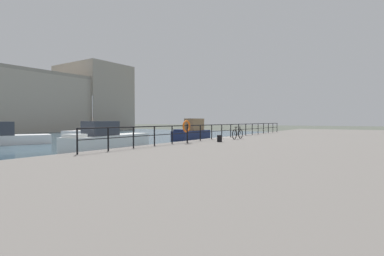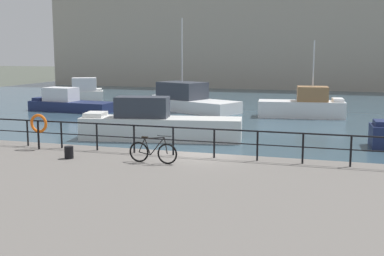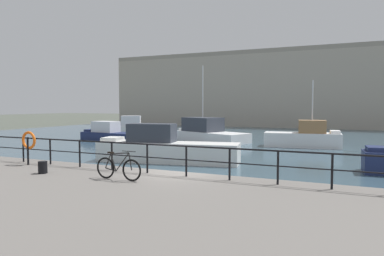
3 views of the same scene
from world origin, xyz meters
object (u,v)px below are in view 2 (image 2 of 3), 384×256
life_ring_stand (39,125)px  moored_red_daysailer (157,125)px  moored_green_narrowboat (68,103)px  harbor_building (357,38)px  mooring_bollard (69,152)px  moored_blue_motorboat (78,92)px  moored_harbor_tender (304,106)px  parked_bicycle (153,152)px  moored_white_yacht (189,100)px

life_ring_stand → moored_red_daysailer: bearing=80.4°
moored_green_narrowboat → life_ring_stand: life_ring_stand is taller
moored_red_daysailer → moored_green_narrowboat: bearing=-51.3°
harbor_building → moored_red_daysailer: 47.09m
harbor_building → moored_red_daysailer: size_ratio=7.69×
mooring_bollard → life_ring_stand: 2.45m
harbor_building → mooring_bollard: bearing=-100.9°
moored_blue_motorboat → moored_red_daysailer: bearing=-77.4°
harbor_building → moored_red_daysailer: harbor_building is taller
moored_harbor_tender → life_ring_stand: size_ratio=4.65×
harbor_building → moored_blue_motorboat: bearing=-134.7°
moored_green_narrowboat → mooring_bollard: (12.29, -20.43, 0.64)m
moored_blue_motorboat → life_ring_stand: 30.68m
harbor_building → parked_bicycle: 56.02m
moored_red_daysailer → life_ring_stand: bearing=70.4°
moored_harbor_tender → life_ring_stand: bearing=-119.7°
moored_red_daysailer → moored_blue_motorboat: (-15.48, 18.37, -0.00)m
moored_green_narrowboat → moored_red_daysailer: moored_red_daysailer is taller
moored_green_narrowboat → life_ring_stand: (10.28, -19.25, 1.39)m
harbor_building → parked_bicycle: size_ratio=39.58×
moored_blue_motorboat → life_ring_stand: life_ring_stand is taller
moored_white_yacht → harbor_building: bearing=-89.0°
moored_white_yacht → mooring_bollard: (2.86, -23.48, 0.39)m
harbor_building → moored_harbor_tender: bearing=-97.1°
moored_harbor_tender → moored_white_yacht: size_ratio=0.77×
moored_harbor_tender → moored_white_yacht: bearing=164.5°
moored_green_narrowboat → moored_white_yacht: bearing=-157.2°
moored_red_daysailer → life_ring_stand: (-1.50, -8.91, 1.21)m
parked_bicycle → life_ring_stand: bearing=170.0°
harbor_building → mooring_bollard: (-10.71, -55.47, -5.23)m
moored_harbor_tender → mooring_bollard: size_ratio=14.75×
moored_red_daysailer → moored_white_yacht: size_ratio=1.09×
life_ring_stand → mooring_bollard: bearing=-30.4°
harbor_building → life_ring_stand: 55.94m
moored_red_daysailer → life_ring_stand: size_ratio=6.52×
moored_harbor_tender → moored_blue_motorboat: moored_harbor_tender is taller
moored_green_narrowboat → moored_white_yacht: (9.43, 3.05, 0.25)m
moored_white_yacht → life_ring_stand: bearing=116.2°
moored_green_narrowboat → parked_bicycle: bearing=132.3°
moored_green_narrowboat → moored_white_yacht: size_ratio=0.87×
moored_green_narrowboat → mooring_bollard: bearing=125.9°
harbor_building → parked_bicycle: bearing=-97.8°
moored_red_daysailer → moored_white_yacht: moored_white_yacht is taller
moored_green_narrowboat → harbor_building: bearing=-118.4°
harbor_building → life_ring_stand: harbor_building is taller
moored_white_yacht → moored_blue_motorboat: bearing=3.2°
parked_bicycle → mooring_bollard: size_ratio=4.02×
parked_bicycle → mooring_bollard: 3.18m
harbor_building → moored_white_yacht: 35.20m
harbor_building → mooring_bollard: size_ratio=159.28×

